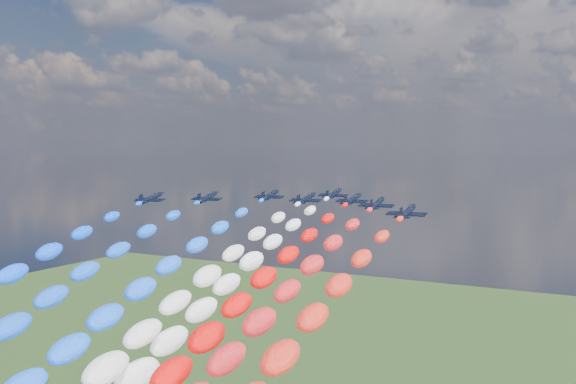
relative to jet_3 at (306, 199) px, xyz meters
The scene contains 12 objects.
jet_0 37.54m from the jet_3, 153.75° to the right, with size 7.79×10.44×2.30m, color black, non-canonical shape.
jet_1 24.45m from the jet_3, 161.08° to the right, with size 7.79×10.44×2.30m, color black, non-canonical shape.
jet_2 14.08m from the jet_3, 157.82° to the left, with size 7.79×10.44×2.30m, color black, non-canonical shape.
trail_2 64.61m from the jet_3, 102.49° to the right, with size 6.44×126.15×51.04m, color blue, non-canonical shape.
jet_3 is the anchor object (origin of this frame).
trail_3 68.25m from the jet_3, 90.00° to the right, with size 6.44×126.15×51.04m, color white, non-canonical shape.
jet_4 17.68m from the jet_3, 93.04° to the left, with size 7.79×10.44×2.30m, color black, non-canonical shape.
trail_4 52.01m from the jet_3, 91.15° to the right, with size 6.44×126.15×51.04m, color white, non-canonical shape.
jet_5 11.11m from the jet_3, 17.24° to the left, with size 7.79×10.44×2.30m, color black, non-canonical shape.
trail_5 66.02m from the jet_3, 80.11° to the right, with size 6.44×126.15×51.04m, color red, non-canonical shape.
jet_6 20.51m from the jet_3, 13.41° to the right, with size 7.79×10.44×2.30m, color black, non-canonical shape.
jet_7 36.96m from the jet_3, 30.80° to the right, with size 7.79×10.44×2.30m, color black, non-canonical shape.
Camera 1 is at (77.06, -137.50, 111.01)m, focal length 43.57 mm.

